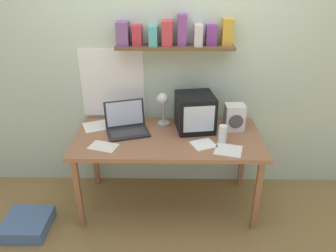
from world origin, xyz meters
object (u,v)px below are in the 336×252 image
floor_cushion (27,224)px  desk_lamp (163,103)px  juice_glass (222,135)px  laptop (127,124)px  corner_desk (168,142)px  printed_handout (228,150)px  space_heater (234,117)px  loose_paper_near_laptop (203,144)px  loose_paper_near_monitor (100,125)px  open_notebook (103,146)px  crt_monitor (195,112)px

floor_cushion → desk_lamp: bearing=26.3°
juice_glass → laptop: bearing=166.7°
corner_desk → printed_handout: bearing=-25.2°
desk_lamp → space_heater: desk_lamp is taller
printed_handout → loose_paper_near_laptop: bearing=154.2°
loose_paper_near_monitor → loose_paper_near_laptop: same height
laptop → floor_cushion: (-0.83, -0.47, -0.73)m
loose_paper_near_laptop → floor_cushion: (-1.49, -0.23, -0.67)m
open_notebook → floor_cushion: (-0.68, -0.18, -0.67)m
laptop → printed_handout: 0.92m
space_heater → loose_paper_near_monitor: (-1.21, 0.05, -0.12)m
printed_handout → floor_cushion: 1.82m
corner_desk → open_notebook: bearing=-160.5°
corner_desk → loose_paper_near_monitor: loose_paper_near_monitor is taller
floor_cushion → crt_monitor: bearing=20.0°
corner_desk → desk_lamp: size_ratio=4.97×
space_heater → loose_paper_near_laptop: size_ratio=0.99×
corner_desk → laptop: (-0.37, 0.10, 0.12)m
juice_glass → crt_monitor: bearing=131.1°
space_heater → desk_lamp: bearing=171.6°
open_notebook → floor_cushion: open_notebook is taller
printed_handout → open_notebook: bearing=177.5°
desk_lamp → loose_paper_near_laptop: bearing=-35.8°
printed_handout → loose_paper_near_laptop: same height
crt_monitor → printed_handout: (0.25, -0.39, -0.16)m
juice_glass → loose_paper_near_monitor: juice_glass is taller
corner_desk → floor_cushion: size_ratio=4.31×
laptop → floor_cushion: bearing=-168.1°
crt_monitor → open_notebook: 0.85m
laptop → juice_glass: size_ratio=2.85×
juice_glass → printed_handout: bearing=-76.4°
juice_glass → loose_paper_near_monitor: size_ratio=0.42×
corner_desk → printed_handout: printed_handout is taller
open_notebook → laptop: bearing=61.6°
corner_desk → open_notebook: size_ratio=6.21×
floor_cushion → space_heater: bearing=16.1°
desk_lamp → open_notebook: size_ratio=1.25×
juice_glass → space_heater: size_ratio=0.63×
corner_desk → loose_paper_near_laptop: loose_paper_near_laptop is taller
space_heater → loose_paper_near_laptop: space_heater is taller
space_heater → floor_cushion: bearing=-167.6°
loose_paper_near_laptop → loose_paper_near_monitor: bearing=159.8°
laptop → open_notebook: (-0.16, -0.29, -0.06)m
desk_lamp → space_heater: (0.63, -0.05, -0.11)m
laptop → space_heater: laptop is taller
floor_cushion → laptop: bearing=29.4°
printed_handout → loose_paper_near_monitor: size_ratio=0.72×
crt_monitor → open_notebook: size_ratio=1.45×
open_notebook → loose_paper_near_monitor: bearing=105.3°
laptop → loose_paper_near_monitor: (-0.26, 0.10, -0.06)m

